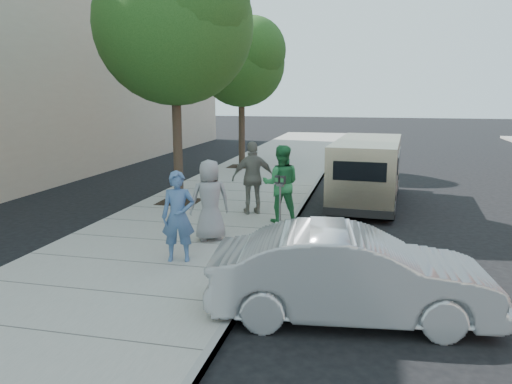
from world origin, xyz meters
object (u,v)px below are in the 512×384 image
tree_far (242,59)px  person_striped_polo (253,178)px  van (367,170)px  person_green_shirt (281,184)px  parking_meter (280,190)px  person_gray_shirt (210,200)px  tree_near (175,19)px  sedan (351,274)px  person_officer (178,216)px

tree_far → person_striped_polo: 9.65m
van → person_green_shirt: 3.95m
person_striped_polo → parking_meter: bearing=104.2°
person_green_shirt → person_gray_shirt: size_ratio=1.08×
tree_near → tree_far: 7.63m
sedan → parking_meter: bearing=16.4°
person_green_shirt → person_striped_polo: 1.16m
parking_meter → person_officer: (-1.51, -2.95, -0.03)m
person_striped_polo → person_green_shirt: bearing=117.4°
tree_far → van: tree_far is taller
parking_meter → van: bearing=82.4°
parking_meter → sedan: 4.93m
person_officer → tree_far: bearing=84.3°
tree_near → person_officer: tree_near is taller
person_striped_polo → person_officer: bearing=58.4°
parking_meter → tree_far: bearing=130.3°
sedan → person_officer: 3.81m
person_officer → person_gray_shirt: size_ratio=0.98×
tree_near → person_green_shirt: tree_near is taller
tree_near → person_striped_polo: (2.52, -0.93, -4.39)m
van → person_officer: 7.67m
van → sedan: 8.35m
person_officer → person_green_shirt: (1.44, 3.47, 0.09)m
parking_meter → tree_near: bearing=168.9°
van → parking_meter: bearing=-114.3°
person_gray_shirt → sedan: bearing=106.9°
tree_near → person_gray_shirt: 6.13m
tree_near → person_striped_polo: bearing=-20.3°
sedan → person_green_shirt: bearing=15.0°
tree_far → parking_meter: (3.50, -9.76, -3.79)m
sedan → person_gray_shirt: size_ratio=2.35×
tree_far → tree_near: bearing=-90.0°
tree_near → person_officer: (1.99, -5.11, -4.49)m
sedan → person_green_shirt: size_ratio=2.17×
person_officer → sedan: bearing=-38.8°
sedan → van: bearing=-7.7°
van → sedan: bearing=-86.9°
van → tree_far: bearing=137.1°
parking_meter → person_green_shirt: 0.52m
tree_near → parking_meter: bearing=-31.6°
parking_meter → person_green_shirt: bearing=118.4°
sedan → person_striped_polo: bearing=20.1°
person_gray_shirt → person_striped_polo: 2.70m
tree_far → person_striped_polo: bearing=-73.5°
parking_meter → person_officer: bearing=-96.5°
person_green_shirt → person_striped_polo: person_striped_polo is taller
person_gray_shirt → person_striped_polo: size_ratio=0.92×
van → person_officer: bearing=-113.8°
van → person_gray_shirt: (-3.41, -5.28, -0.00)m
person_green_shirt → person_striped_polo: bearing=-46.7°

